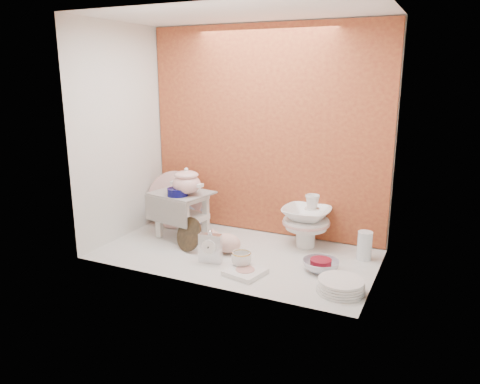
# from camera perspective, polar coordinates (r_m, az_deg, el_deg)

# --- Properties ---
(ground) EXTENTS (1.80, 1.80, 0.00)m
(ground) POSITION_cam_1_polar(r_m,az_deg,el_deg) (3.08, -0.50, -7.64)
(ground) COLOR silver
(ground) RESTS_ON ground
(niche_shell) EXTENTS (1.86, 1.03, 1.53)m
(niche_shell) POSITION_cam_1_polar(r_m,az_deg,el_deg) (3.02, 0.96, 10.15)
(niche_shell) COLOR #B5602D
(niche_shell) RESTS_ON ground
(step_stool) EXTENTS (0.45, 0.40, 0.33)m
(step_stool) POSITION_cam_1_polar(r_m,az_deg,el_deg) (3.36, -7.16, -2.78)
(step_stool) COLOR silver
(step_stool) RESTS_ON ground
(soup_tureen) EXTENTS (0.30, 0.30, 0.20)m
(soup_tureen) POSITION_cam_1_polar(r_m,az_deg,el_deg) (3.22, -6.64, 1.34)
(soup_tureen) COLOR white
(soup_tureen) RESTS_ON step_stool
(cobalt_bowl) EXTENTS (0.15, 0.15, 0.05)m
(cobalt_bowl) POSITION_cam_1_polar(r_m,az_deg,el_deg) (3.22, -7.75, -0.00)
(cobalt_bowl) COLOR #0A0A4E
(cobalt_bowl) RESTS_ON step_stool
(floral_platter) EXTENTS (0.46, 0.22, 0.43)m
(floral_platter) POSITION_cam_1_polar(r_m,az_deg,el_deg) (3.57, -8.10, -0.95)
(floral_platter) COLOR white
(floral_platter) RESTS_ON ground
(blue_white_vase) EXTENTS (0.32, 0.32, 0.27)m
(blue_white_vase) POSITION_cam_1_polar(r_m,az_deg,el_deg) (3.59, -6.26, -2.18)
(blue_white_vase) COLOR white
(blue_white_vase) RESTS_ON ground
(lacquer_tray) EXTENTS (0.25, 0.18, 0.22)m
(lacquer_tray) POSITION_cam_1_polar(r_m,az_deg,el_deg) (3.12, -6.35, -5.23)
(lacquer_tray) COLOR black
(lacquer_tray) RESTS_ON ground
(mantel_clock) EXTENTS (0.15, 0.07, 0.21)m
(mantel_clock) POSITION_cam_1_polar(r_m,az_deg,el_deg) (2.91, -3.71, -6.82)
(mantel_clock) COLOR silver
(mantel_clock) RESTS_ON ground
(plush_pig) EXTENTS (0.26, 0.19, 0.14)m
(plush_pig) POSITION_cam_1_polar(r_m,az_deg,el_deg) (3.06, -1.62, -6.30)
(plush_pig) COLOR #D7A597
(plush_pig) RESTS_ON ground
(teacup_saucer) EXTENTS (0.19, 0.19, 0.01)m
(teacup_saucer) POSITION_cam_1_polar(r_m,az_deg,el_deg) (2.85, 0.18, -9.34)
(teacup_saucer) COLOR white
(teacup_saucer) RESTS_ON ground
(gold_rim_teacup) EXTENTS (0.15, 0.15, 0.10)m
(gold_rim_teacup) POSITION_cam_1_polar(r_m,az_deg,el_deg) (2.83, 0.18, -8.34)
(gold_rim_teacup) COLOR white
(gold_rim_teacup) RESTS_ON teacup_saucer
(lattice_dish) EXTENTS (0.25, 0.25, 0.03)m
(lattice_dish) POSITION_cam_1_polar(r_m,az_deg,el_deg) (2.77, 0.64, -9.89)
(lattice_dish) COLOR white
(lattice_dish) RESTS_ON ground
(dinner_plate_stack) EXTENTS (0.31, 0.31, 0.07)m
(dinner_plate_stack) POSITION_cam_1_polar(r_m,az_deg,el_deg) (2.62, 12.39, -11.27)
(dinner_plate_stack) COLOR white
(dinner_plate_stack) RESTS_ON ground
(crystal_bowl) EXTENTS (0.25, 0.25, 0.07)m
(crystal_bowl) POSITION_cam_1_polar(r_m,az_deg,el_deg) (2.85, 9.98, -8.97)
(crystal_bowl) COLOR silver
(crystal_bowl) RESTS_ON ground
(clear_glass_vase) EXTENTS (0.12, 0.12, 0.19)m
(clear_glass_vase) POSITION_cam_1_polar(r_m,az_deg,el_deg) (3.06, 15.19, -6.43)
(clear_glass_vase) COLOR silver
(clear_glass_vase) RESTS_ON ground
(porcelain_tower) EXTENTS (0.39, 0.39, 0.37)m
(porcelain_tower) POSITION_cam_1_polar(r_m,az_deg,el_deg) (3.17, 8.21, -3.50)
(porcelain_tower) COLOR white
(porcelain_tower) RESTS_ON ground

